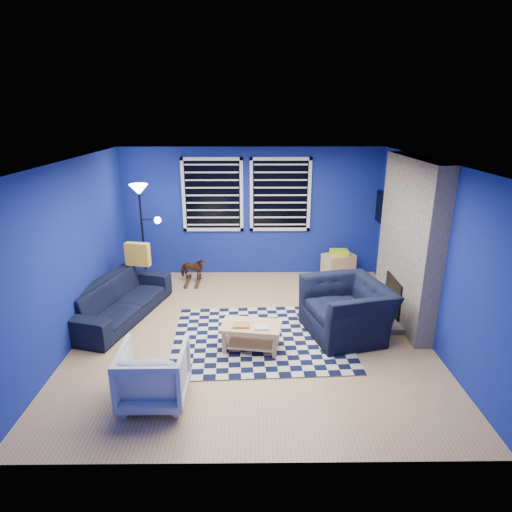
% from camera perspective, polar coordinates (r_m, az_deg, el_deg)
% --- Properties ---
extents(floor, '(5.00, 5.00, 0.00)m').
position_cam_1_polar(floor, '(6.46, -0.52, -10.12)').
color(floor, tan).
rests_on(floor, ground).
extents(ceiling, '(5.00, 5.00, 0.00)m').
position_cam_1_polar(ceiling, '(5.70, -0.59, 12.50)').
color(ceiling, white).
rests_on(ceiling, wall_back).
extents(wall_back, '(5.00, 0.00, 5.00)m').
position_cam_1_polar(wall_back, '(8.37, -0.57, 5.83)').
color(wall_back, navy).
rests_on(wall_back, floor).
extents(wall_left, '(0.00, 5.00, 5.00)m').
position_cam_1_polar(wall_left, '(6.47, -23.30, 0.36)').
color(wall_left, navy).
rests_on(wall_left, floor).
extents(wall_right, '(0.00, 5.00, 5.00)m').
position_cam_1_polar(wall_right, '(6.47, 22.19, 0.50)').
color(wall_right, navy).
rests_on(wall_right, floor).
extents(fireplace, '(0.65, 2.00, 2.50)m').
position_cam_1_polar(fireplace, '(6.87, 19.52, 1.38)').
color(fireplace, gray).
rests_on(fireplace, floor).
extents(window_left, '(1.17, 0.06, 1.42)m').
position_cam_1_polar(window_left, '(8.30, -5.82, 8.09)').
color(window_left, black).
rests_on(window_left, wall_back).
extents(window_right, '(1.17, 0.06, 1.42)m').
position_cam_1_polar(window_right, '(8.28, 3.26, 8.13)').
color(window_right, black).
rests_on(window_right, wall_back).
extents(tv, '(0.07, 1.00, 0.58)m').
position_cam_1_polar(tv, '(8.23, 16.82, 5.86)').
color(tv, black).
rests_on(tv, wall_right).
extents(rug, '(2.59, 2.12, 0.02)m').
position_cam_1_polar(rug, '(6.30, 0.68, -10.86)').
color(rug, black).
rests_on(rug, floor).
extents(sofa, '(2.23, 1.34, 0.61)m').
position_cam_1_polar(sofa, '(7.11, -17.81, -5.56)').
color(sofa, black).
rests_on(sofa, floor).
extents(armchair_big, '(1.43, 1.32, 0.78)m').
position_cam_1_polar(armchair_big, '(6.39, 11.98, -6.98)').
color(armchair_big, black).
rests_on(armchair_big, floor).
extents(armchair_bent, '(0.73, 0.75, 0.68)m').
position_cam_1_polar(armchair_bent, '(5.07, -13.48, -15.06)').
color(armchair_bent, gray).
rests_on(armchair_bent, floor).
extents(rocking_horse, '(0.32, 0.54, 0.42)m').
position_cam_1_polar(rocking_horse, '(8.20, -8.50, -1.73)').
color(rocking_horse, '#432515').
rests_on(rocking_horse, floor).
extents(coffee_table, '(0.87, 0.59, 0.40)m').
position_cam_1_polar(coffee_table, '(5.90, -0.65, -10.04)').
color(coffee_table, '#DEBC7D').
rests_on(coffee_table, rug).
extents(cabinet, '(0.67, 0.57, 0.57)m').
position_cam_1_polar(cabinet, '(8.54, 10.91, -1.24)').
color(cabinet, '#DEBC7D').
rests_on(cabinet, floor).
extents(floor_lamp, '(0.52, 0.32, 1.91)m').
position_cam_1_polar(floor_lamp, '(7.87, -15.07, 6.72)').
color(floor_lamp, black).
rests_on(floor_lamp, floor).
extents(throw_pillow, '(0.44, 0.21, 0.40)m').
position_cam_1_polar(throw_pillow, '(7.56, -15.50, 0.23)').
color(throw_pillow, gold).
rests_on(throw_pillow, sofa).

